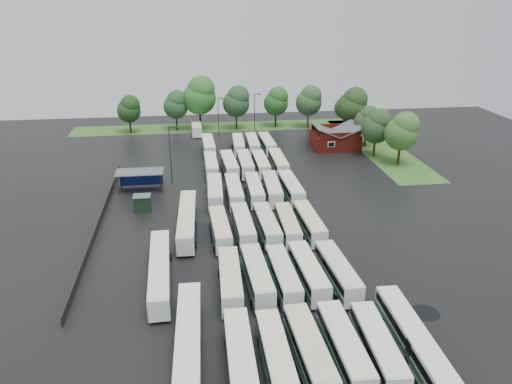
{
  "coord_description": "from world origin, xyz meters",
  "views": [
    {
      "loc": [
        -7.84,
        -62.22,
        32.34
      ],
      "look_at": [
        2.0,
        12.0,
        2.5
      ],
      "focal_mm": 35.0,
      "sensor_mm": 36.0,
      "label": 1
    }
  ],
  "objects": [
    {
      "name": "bus_r0c1",
      "position": [
        -1.24,
        -26.05,
        1.65
      ],
      "size": [
        2.35,
        10.82,
        3.01
      ],
      "rotation": [
        0.0,
        0.0,
        0.0
      ],
      "color": "silver",
      "rests_on": "ground"
    },
    {
      "name": "bus_r1c4",
      "position": [
        8.47,
        -12.65,
        1.73
      ],
      "size": [
        2.96,
        11.41,
        3.15
      ],
      "rotation": [
        0.0,
        0.0,
        0.05
      ],
      "color": "silver",
      "rests_on": "ground"
    },
    {
      "name": "artic_bus_west_a",
      "position": [
        -9.12,
        -23.1,
        1.71
      ],
      "size": [
        2.8,
        16.66,
        3.08
      ],
      "rotation": [
        0.0,
        0.0,
        -0.03
      ],
      "color": "silver",
      "rests_on": "ground"
    },
    {
      "name": "bus_r3c1",
      "position": [
        -1.34,
        14.66,
        1.71
      ],
      "size": [
        2.4,
        11.15,
        3.1
      ],
      "rotation": [
        0.0,
        0.0,
        -0.0
      ],
      "color": "silver",
      "rests_on": "ground"
    },
    {
      "name": "tree_north_1",
      "position": [
        -11.36,
        63.27,
        6.58
      ],
      "size": [
        6.17,
        6.17,
        10.23
      ],
      "color": "black",
      "rests_on": "ground"
    },
    {
      "name": "bus_r2c4",
      "position": [
        8.25,
        1.06,
        1.7
      ],
      "size": [
        2.7,
        11.17,
        3.09
      ],
      "rotation": [
        0.0,
        0.0,
        0.03
      ],
      "color": "silver",
      "rests_on": "ground"
    },
    {
      "name": "tree_north_6",
      "position": [
        33.11,
        61.84,
        6.07
      ],
      "size": [
        5.7,
        5.7,
        9.44
      ],
      "color": "#362213",
      "rests_on": "ground"
    },
    {
      "name": "ground",
      "position": [
        0.0,
        0.0,
        0.0
      ],
      "size": [
        160.0,
        160.0,
        0.0
      ],
      "primitive_type": "plane",
      "color": "black",
      "rests_on": "ground"
    },
    {
      "name": "bus_r3c0",
      "position": [
        -4.49,
        14.89,
        1.73
      ],
      "size": [
        2.79,
        11.36,
        3.14
      ],
      "rotation": [
        0.0,
        0.0,
        -0.04
      ],
      "color": "silver",
      "rests_on": "ground"
    },
    {
      "name": "bus_r0c2",
      "position": [
        1.92,
        -26.01,
        1.75
      ],
      "size": [
        2.85,
        11.51,
        3.18
      ],
      "rotation": [
        0.0,
        0.0,
        0.04
      ],
      "color": "silver",
      "rests_on": "ground"
    },
    {
      "name": "bus_r3c4",
      "position": [
        8.31,
        14.78,
        1.75
      ],
      "size": [
        2.67,
        11.47,
        3.18
      ],
      "rotation": [
        0.0,
        0.0,
        0.02
      ],
      "color": "silver",
      "rests_on": "ground"
    },
    {
      "name": "lamp_post_back_e",
      "position": [
        7.63,
        56.15,
        5.87
      ],
      "size": [
        1.56,
        0.3,
        10.1
      ],
      "color": "#2D2D30",
      "rests_on": "ground"
    },
    {
      "name": "bus_r5c0",
      "position": [
        -4.4,
        41.89,
        1.72
      ],
      "size": [
        2.68,
        11.29,
        3.13
      ],
      "rotation": [
        0.0,
        0.0,
        0.03
      ],
      "color": "silver",
      "rests_on": "ground"
    },
    {
      "name": "bus_r0c4",
      "position": [
        8.37,
        -26.28,
        1.7
      ],
      "size": [
        2.77,
        11.21,
        3.1
      ],
      "rotation": [
        0.0,
        0.0,
        -0.04
      ],
      "color": "silver",
      "rests_on": "ground"
    },
    {
      "name": "bus_r3c3",
      "position": [
        5.13,
        14.96,
        1.74
      ],
      "size": [
        2.9,
        11.44,
        3.16
      ],
      "rotation": [
        0.0,
        0.0,
        -0.04
      ],
      "color": "silver",
      "rests_on": "ground"
    },
    {
      "name": "bus_r5c3",
      "position": [
        5.23,
        42.08,
        1.69
      ],
      "size": [
        2.67,
        11.07,
        3.06
      ],
      "rotation": [
        0.0,
        0.0,
        -0.03
      ],
      "color": "silver",
      "rests_on": "ground"
    },
    {
      "name": "tree_north_3",
      "position": [
        3.8,
        62.05,
        7.23
      ],
      "size": [
        6.79,
        6.79,
        11.25
      ],
      "color": "#3A2714",
      "rests_on": "ground"
    },
    {
      "name": "bus_r2c0",
      "position": [
        -4.55,
        0.87,
        1.66
      ],
      "size": [
        2.74,
        10.92,
        3.02
      ],
      "rotation": [
        0.0,
        0.0,
        0.04
      ],
      "color": "silver",
      "rests_on": "ground"
    },
    {
      "name": "lamp_post_ne",
      "position": [
        17.03,
        39.59,
        5.7
      ],
      "size": [
        1.51,
        0.29,
        9.82
      ],
      "color": "#2D2D30",
      "rests_on": "ground"
    },
    {
      "name": "bus_r4c3",
      "position": [
        5.1,
        28.46,
        1.68
      ],
      "size": [
        2.4,
        10.97,
        3.05
      ],
      "rotation": [
        0.0,
        0.0,
        0.01
      ],
      "color": "silver",
      "rests_on": "ground"
    },
    {
      "name": "bus_r0c0",
      "position": [
        -4.48,
        -25.78,
        1.72
      ],
      "size": [
        2.56,
        11.28,
        3.13
      ],
      "rotation": [
        0.0,
        0.0,
        -0.01
      ],
      "color": "silver",
      "rests_on": "ground"
    },
    {
      "name": "bus_r5c2",
      "position": [
        2.1,
        41.97,
        1.66
      ],
      "size": [
        2.78,
        10.95,
        3.02
      ],
      "rotation": [
        0.0,
        0.0,
        -0.04
      ],
      "color": "silver",
      "rests_on": "ground"
    },
    {
      "name": "bus_r4c4",
      "position": [
        8.58,
        28.61,
        1.73
      ],
      "size": [
        2.48,
        11.3,
        3.14
      ],
      "rotation": [
        0.0,
        0.0,
        -0.01
      ],
      "color": "silver",
      "rests_on": "ground"
    },
    {
      "name": "bus_r2c3",
      "position": [
        5.08,
        0.93,
        1.65
      ],
      "size": [
        2.54,
        10.86,
        3.01
      ],
      "rotation": [
        0.0,
        0.0,
        -0.02
      ],
      "color": "silver",
      "rests_on": "ground"
    },
    {
      "name": "bus_r2c2",
      "position": [
        2.11,
        0.96,
        1.7
      ],
      "size": [
        2.74,
        11.2,
        3.1
      ],
      "rotation": [
        0.0,
        0.0,
        0.03
      ],
      "color": "silver",
      "rests_on": "ground"
    },
    {
      "name": "tree_east_0",
      "position": [
        33.59,
        29.18,
        7.09
      ],
      "size": [
        6.66,
        6.66,
        11.03
      ],
      "color": "#342113",
      "rests_on": "ground"
    },
    {
      "name": "wash_shed",
      "position": [
        -17.2,
        22.02,
        2.99
      ],
      "size": [
        8.2,
        4.2,
        3.58
      ],
      "color": "#2D2D30",
      "rests_on": "ground"
    },
    {
      "name": "lamp_post_nw",
      "position": [
        -11.69,
        24.46,
        6.2
      ],
      "size": [
        1.65,
        0.32,
        10.68
      ],
      "color": "#2D2D30",
      "rests_on": "ground"
    },
    {
      "name": "bus_r0c3",
      "position": [
        5.25,
        -25.91,
        1.74
      ],
      "size": [
        2.56,
        11.41,
        3.17
      ],
      "rotation": [
        0.0,
        0.0,
        0.01
      ],
      "color": "silver",
      "rests_on": "ground"
    },
    {
      "name": "grass_strip_east",
      "position": [
        34.0,
        42.8,
        0.01
      ],
      "size": [
        10.0,
        50.0,
        0.01
      ],
      "primitive_type": "cube",
      "color": "#356421",
      "rests_on": "ground"
    },
    {
      "name": "tree_east_4",
      "position": [
        31.24,
        58.96,
        5.87
      ],
      "size": [
        5.51,
        5.51,
        9.13
      ],
      "color": "#322112",
      "rests_on": "ground"
    },
    {
      "name": "bus_r4c1",
      "position": [
        -1.01,
        28.4,
        1.75
      ],
      "size": [
        2.91,
        11.5,
        3.18
      ],
      "rotation": [
        0.0,
        0.0,
        0.04
      ],
      "color": "silver",
      "rests_on": "ground"
    },
    {
      "name": "puddle_2",
      "position": [
        -6.5,
        3.42,
        0.0
      ],
      "size": [
        7.12,
        7.12,
        0.01
      ],
      "primitive_type": "cylinder",
      "color": "black",
      "rests_on": "ground"
    },
    {
      "name": "artic_bus_east",
      "position": [
        12.09,
        -26.36,
        1.69
      ],
      "size": [
        2.65,
        16.45,
        3.05
      ],
      "rotation": [
        0.0,
        0.0,
        -0.02
      ],
      "color": "silver",
      "rests_on": "ground"
    },
    {
      "name": "grass_strip_north",
      "position": [
        2.0,
        64.8,
        0.01
      ],
      "size": [
        80.0,
        10.0,
        0.01
      ],
      "primitive_type": "cube",
      "color": "#356421",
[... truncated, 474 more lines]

